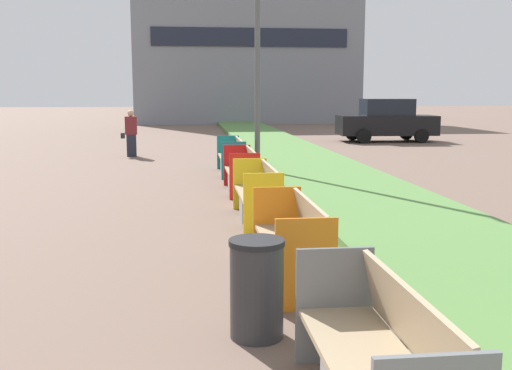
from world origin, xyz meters
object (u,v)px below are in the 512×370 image
Objects in this scene: bench_teal_frame at (232,160)px; parked_car_distant at (386,121)px; bench_red_frame at (242,175)px; bench_orange_frame at (293,250)px; bench_yellow_frame at (258,199)px; street_lamp_post at (257,25)px; pedestrian_walking at (131,133)px; litter_bin at (257,288)px.

parked_car_distant reaches higher than bench_teal_frame.
bench_orange_frame is at bearing -90.00° from bench_red_frame.
bench_yellow_frame is 6.38m from street_lamp_post.
bench_teal_frame is 1.37× the size of pedestrian_walking.
litter_bin is 0.13× the size of street_lamp_post.
bench_orange_frame is 20.31m from parked_car_distant.
bench_yellow_frame is 0.48× the size of parked_car_distant.
bench_teal_frame is (0.00, 5.85, 0.00)m from bench_yellow_frame.
pedestrian_walking is 11.67m from parked_car_distant.
parked_car_distant is (8.08, 20.40, 0.47)m from litter_bin.
parked_car_distant reaches higher than pedestrian_walking.
bench_orange_frame is 3.32m from bench_yellow_frame.
bench_orange_frame is 0.29× the size of street_lamp_post.
street_lamp_post is (0.61, -0.50, 3.43)m from bench_teal_frame.
bench_red_frame is at bearing -117.50° from parked_car_distant.
pedestrian_walking is at bearing 111.81° from bench_red_frame.
street_lamp_post is 7.03m from pedestrian_walking.
bench_orange_frame is 6.25m from bench_red_frame.
bench_yellow_frame is (0.00, 3.32, 0.00)m from bench_orange_frame.
bench_orange_frame is at bearing -77.60° from pedestrian_walking.
bench_teal_frame is 0.50× the size of parked_car_distant.
bench_yellow_frame is 0.30× the size of street_lamp_post.
bench_red_frame is 8.20m from pedestrian_walking.
pedestrian_walking is (-3.04, 7.60, 0.41)m from bench_red_frame.
pedestrian_walking is (-2.45, 15.38, 0.33)m from litter_bin.
pedestrian_walking is at bearing -151.33° from parked_car_distant.
street_lamp_post reaches higher than bench_orange_frame.
pedestrian_walking is at bearing 102.40° from bench_orange_frame.
street_lamp_post is (0.61, 8.67, 3.44)m from bench_orange_frame.
pedestrian_walking is (-3.05, 4.68, 0.41)m from bench_teal_frame.
bench_teal_frame is at bearing 86.84° from litter_bin.
litter_bin is at bearing -80.93° from pedestrian_walking.
pedestrian_walking is at bearing 99.07° from litter_bin.
parked_car_distant is (10.53, 5.02, 0.14)m from pedestrian_walking.
bench_orange_frame is 0.46× the size of parked_car_distant.
bench_teal_frame is (0.00, 2.92, 0.01)m from bench_red_frame.
parked_car_distant is (7.49, 15.54, 0.55)m from bench_yellow_frame.
bench_orange_frame is 2.23× the size of litter_bin.
litter_bin is at bearing -96.94° from bench_yellow_frame.
bench_yellow_frame is 1.06× the size of bench_red_frame.
bench_red_frame is 14.69m from parked_car_distant.
pedestrian_walking is (-3.04, 10.52, 0.41)m from bench_yellow_frame.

